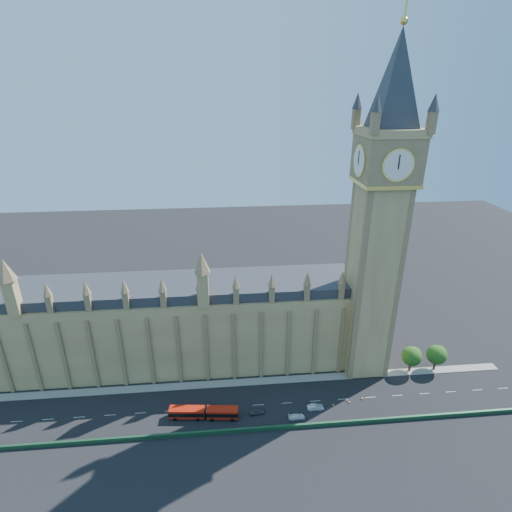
{
  "coord_description": "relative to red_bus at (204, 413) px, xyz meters",
  "views": [
    {
      "loc": [
        -4.58,
        -85.2,
        81.03
      ],
      "look_at": [
        4.3,
        10.0,
        40.6
      ],
      "focal_mm": 28.0,
      "sensor_mm": 36.0,
      "label": 1
    }
  ],
  "objects": [
    {
      "name": "ground",
      "position": [
        10.87,
        3.21,
        -1.63
      ],
      "size": [
        400.0,
        400.0,
        0.0
      ],
      "primitive_type": "plane",
      "color": "black",
      "rests_on": "ground"
    },
    {
      "name": "palace_westminster",
      "position": [
        -14.13,
        25.21,
        12.23
      ],
      "size": [
        120.0,
        20.0,
        28.0
      ],
      "color": "#9C7E4B",
      "rests_on": "ground"
    },
    {
      "name": "elizabeth_tower",
      "position": [
        48.87,
        17.2,
        52.93
      ],
      "size": [
        20.59,
        20.59,
        105.0
      ],
      "color": "#9C7E4B",
      "rests_on": "ground"
    },
    {
      "name": "bridge_parapet",
      "position": [
        10.87,
        -5.79,
        -1.03
      ],
      "size": [
        160.0,
        0.6,
        1.2
      ],
      "primitive_type": "cube",
      "color": "#1E4C2D",
      "rests_on": "ground"
    },
    {
      "name": "kerb_north",
      "position": [
        10.87,
        12.71,
        -1.55
      ],
      "size": [
        160.0,
        3.0,
        0.16
      ],
      "primitive_type": "cube",
      "color": "gray",
      "rests_on": "ground"
    },
    {
      "name": "tree_east_near",
      "position": [
        63.09,
        13.29,
        4.01
      ],
      "size": [
        6.0,
        6.0,
        8.5
      ],
      "color": "#382619",
      "rests_on": "ground"
    },
    {
      "name": "tree_east_far",
      "position": [
        71.09,
        13.29,
        4.01
      ],
      "size": [
        6.0,
        6.0,
        8.5
      ],
      "color": "#382619",
      "rests_on": "ground"
    },
    {
      "name": "red_bus",
      "position": [
        0.0,
        0.0,
        0.0
      ],
      "size": [
        18.4,
        4.58,
        3.1
      ],
      "rotation": [
        0.0,
        0.0,
        -0.11
      ],
      "color": "red",
      "rests_on": "ground"
    },
    {
      "name": "car_grey",
      "position": [
        14.17,
        0.1,
        -0.93
      ],
      "size": [
        4.3,
        2.19,
        1.4
      ],
      "primitive_type": "imported",
      "rotation": [
        0.0,
        0.0,
        1.7
      ],
      "color": "#46494E",
      "rests_on": "ground"
    },
    {
      "name": "car_silver",
      "position": [
        30.27,
        0.18,
        -0.9
      ],
      "size": [
        4.49,
        1.69,
        1.46
      ],
      "primitive_type": "imported",
      "rotation": [
        0.0,
        0.0,
        1.6
      ],
      "color": "#B7B9BF",
      "rests_on": "ground"
    },
    {
      "name": "car_white",
      "position": [
        24.51,
        -2.64,
        -0.99
      ],
      "size": [
        4.47,
        1.95,
        1.28
      ],
      "primitive_type": "imported",
      "rotation": [
        0.0,
        0.0,
        1.61
      ],
      "color": "white",
      "rests_on": "ground"
    },
    {
      "name": "cone_a",
      "position": [
        39.75,
        2.33,
        -1.3
      ],
      "size": [
        0.5,
        0.5,
        0.67
      ],
      "rotation": [
        0.0,
        0.0,
        -0.23
      ],
      "color": "black",
      "rests_on": "ground"
    },
    {
      "name": "cone_b",
      "position": [
        40.2,
        1.62,
        -1.31
      ],
      "size": [
        0.47,
        0.47,
        0.66
      ],
      "rotation": [
        0.0,
        0.0,
        0.15
      ],
      "color": "black",
      "rests_on": "ground"
    },
    {
      "name": "cone_c",
      "position": [
        35.47,
        0.92,
        -1.31
      ],
      "size": [
        0.48,
        0.48,
        0.64
      ],
      "rotation": [
        0.0,
        0.0,
        0.21
      ],
      "color": "black",
      "rests_on": "ground"
    },
    {
      "name": "cone_d",
      "position": [
        44.25,
        2.63,
        -1.28
      ],
      "size": [
        0.56,
        0.56,
        0.72
      ],
      "rotation": [
        0.0,
        0.0,
        -0.29
      ],
      "color": "black",
      "rests_on": "ground"
    }
  ]
}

